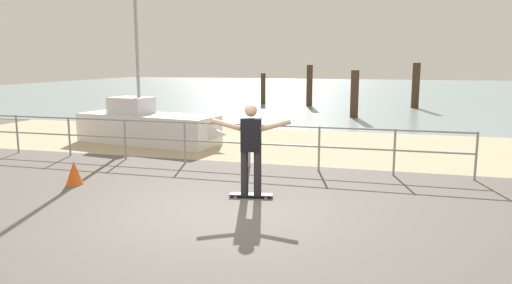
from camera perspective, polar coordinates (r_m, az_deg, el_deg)
The scene contains 12 objects.
ground_plane at distance 7.16m, azimuth -7.79°, elevation -10.96°, with size 24.00×10.00×0.04m, color #605B56.
beach_strip at distance 14.62m, azimuth 4.66°, elevation -0.31°, with size 24.00×6.00×0.04m, color tan.
sea_surface at distance 42.31m, azimuth 11.91°, elevation 5.99°, with size 72.00×50.00×0.04m, color #849EA3.
railing_fence at distance 11.90m, azimuth -8.40°, elevation 0.77°, with size 13.22×0.05×1.05m.
sailboat at distance 14.95m, azimuth -12.15°, elevation 1.76°, with size 5.06×2.08×5.48m.
skateboard at distance 8.92m, azimuth -0.58°, elevation -6.25°, with size 0.82×0.33×0.08m.
skateboarder at distance 8.71m, azimuth -0.59°, elevation -0.23°, with size 1.44×0.32×1.65m.
groyne_post_0 at distance 28.11m, azimuth 0.85°, elevation 6.30°, with size 0.28×0.28×1.79m, color #422D1E.
groyne_post_1 at distance 26.93m, azimuth 6.33°, elevation 6.62°, with size 0.33×0.33×2.28m, color #422D1E.
groyne_post_2 at distance 21.78m, azimuth 11.56°, elevation 5.56°, with size 0.36×0.36×2.09m, color #422D1E.
groyne_post_3 at distance 27.05m, azimuth 18.35°, elevation 6.33°, with size 0.40×0.40×2.39m, color #422D1E.
traffic_cone at distance 10.46m, azimuth -20.67°, elevation -3.49°, with size 0.36×0.36×0.50m, color #E55919.
Camera 1 is at (2.70, -7.15, 2.50)m, focal length 33.87 mm.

